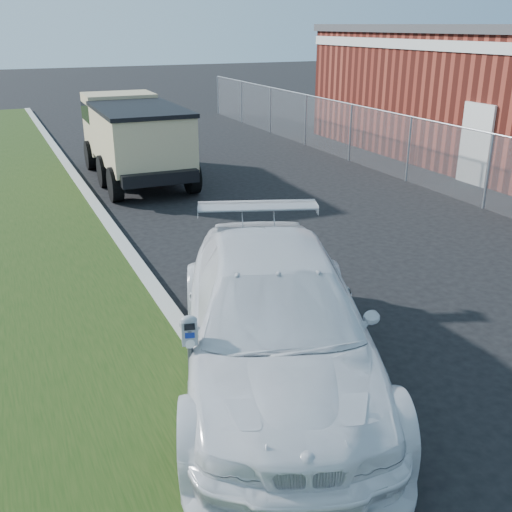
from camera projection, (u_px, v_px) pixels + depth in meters
name	position (u px, v px, depth m)	size (l,w,h in m)	color
ground	(370.00, 327.00, 8.82)	(120.00, 120.00, 0.00)	black
chainlink_fence	(410.00, 136.00, 16.61)	(0.06, 30.06, 30.00)	slate
parking_meter	(190.00, 346.00, 6.27)	(0.20, 0.15, 1.26)	#3F4247
white_wagon	(273.00, 317.00, 7.37)	(2.25, 5.54, 1.61)	white
dump_truck	(133.00, 134.00, 16.98)	(2.38, 5.73, 2.22)	black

